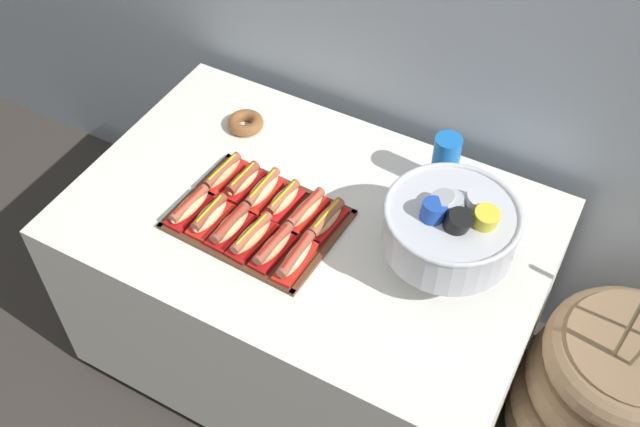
% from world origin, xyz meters
% --- Properties ---
extents(ground_plane, '(10.00, 10.00, 0.00)m').
position_xyz_m(ground_plane, '(0.00, 0.00, 0.00)').
color(ground_plane, '#38332D').
extents(buffet_table, '(1.43, 0.93, 0.75)m').
position_xyz_m(buffet_table, '(0.00, 0.00, 0.39)').
color(buffet_table, white).
rests_on(buffet_table, ground_plane).
extents(floor_vase, '(0.58, 0.58, 1.12)m').
position_xyz_m(floor_vase, '(0.99, 0.15, 0.28)').
color(floor_vase, '#896B4C').
rests_on(floor_vase, ground_plane).
extents(serving_tray, '(0.50, 0.38, 0.01)m').
position_xyz_m(serving_tray, '(-0.12, -0.09, 0.75)').
color(serving_tray, '#56331E').
rests_on(serving_tray, buffet_table).
extents(hot_dog_0, '(0.08, 0.18, 0.06)m').
position_xyz_m(hot_dog_0, '(-0.31, -0.17, 0.78)').
color(hot_dog_0, '#B21414').
rests_on(hot_dog_0, serving_tray).
extents(hot_dog_1, '(0.07, 0.16, 0.06)m').
position_xyz_m(hot_dog_1, '(-0.24, -0.17, 0.79)').
color(hot_dog_1, red).
rests_on(hot_dog_1, serving_tray).
extents(hot_dog_2, '(0.08, 0.17, 0.06)m').
position_xyz_m(hot_dog_2, '(-0.16, -0.17, 0.79)').
color(hot_dog_2, '#B21414').
rests_on(hot_dog_2, serving_tray).
extents(hot_dog_3, '(0.08, 0.18, 0.06)m').
position_xyz_m(hot_dog_3, '(-0.09, -0.18, 0.79)').
color(hot_dog_3, '#B21414').
rests_on(hot_dog_3, serving_tray).
extents(hot_dog_4, '(0.07, 0.17, 0.06)m').
position_xyz_m(hot_dog_4, '(-0.01, -0.18, 0.79)').
color(hot_dog_4, '#B21414').
rests_on(hot_dog_4, serving_tray).
extents(hot_dog_5, '(0.06, 0.18, 0.06)m').
position_xyz_m(hot_dog_5, '(0.06, -0.18, 0.79)').
color(hot_dog_5, red).
rests_on(hot_dog_5, serving_tray).
extents(hot_dog_6, '(0.07, 0.18, 0.06)m').
position_xyz_m(hot_dog_6, '(-0.30, -0.00, 0.78)').
color(hot_dog_6, red).
rests_on(hot_dog_6, serving_tray).
extents(hot_dog_7, '(0.08, 0.16, 0.06)m').
position_xyz_m(hot_dog_7, '(-0.23, -0.00, 0.78)').
color(hot_dog_7, red).
rests_on(hot_dog_7, serving_tray).
extents(hot_dog_8, '(0.07, 0.17, 0.06)m').
position_xyz_m(hot_dog_8, '(-0.15, -0.01, 0.79)').
color(hot_dog_8, red).
rests_on(hot_dog_8, serving_tray).
extents(hot_dog_9, '(0.07, 0.16, 0.06)m').
position_xyz_m(hot_dog_9, '(-0.08, -0.01, 0.79)').
color(hot_dog_9, red).
rests_on(hot_dog_9, serving_tray).
extents(hot_dog_10, '(0.08, 0.18, 0.06)m').
position_xyz_m(hot_dog_10, '(-0.00, -0.01, 0.79)').
color(hot_dog_10, red).
rests_on(hot_dog_10, serving_tray).
extents(hot_dog_11, '(0.07, 0.16, 0.06)m').
position_xyz_m(hot_dog_11, '(0.07, -0.02, 0.78)').
color(hot_dog_11, red).
rests_on(hot_dog_11, serving_tray).
extents(punch_bowl, '(0.37, 0.37, 0.28)m').
position_xyz_m(punch_bowl, '(0.43, 0.02, 0.92)').
color(punch_bowl, silver).
rests_on(punch_bowl, buffet_table).
extents(cup_stack, '(0.08, 0.08, 0.19)m').
position_xyz_m(cup_stack, '(0.30, 0.31, 0.85)').
color(cup_stack, blue).
rests_on(cup_stack, buffet_table).
extents(donut, '(0.12, 0.12, 0.04)m').
position_xyz_m(donut, '(-0.38, 0.25, 0.77)').
color(donut, brown).
rests_on(donut, buffet_table).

